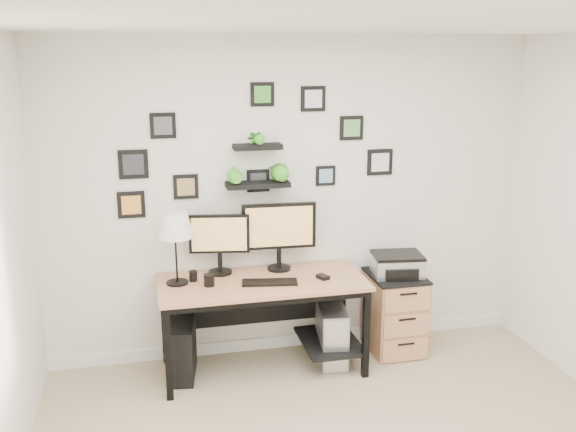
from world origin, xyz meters
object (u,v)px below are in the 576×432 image
object	(u,v)px
table_lamp	(175,227)
file_cabinet	(394,312)
monitor_left	(219,240)
printer	(397,264)
pc_tower_grey	(332,334)
pc_tower_black	(182,349)
desk	(266,293)
monitor_right	(279,231)
mug	(209,280)

from	to	relation	value
table_lamp	file_cabinet	distance (m)	1.99
monitor_left	printer	world-z (taller)	monitor_left
pc_tower_grey	file_cabinet	distance (m)	0.59
monitor_left	pc_tower_black	size ratio (longest dim) A/B	1.10
desk	printer	distance (m)	1.12
monitor_left	monitor_right	bearing A→B (deg)	-1.27
desk	monitor_right	distance (m)	0.51
desk	monitor_right	size ratio (longest dim) A/B	2.69
printer	pc_tower_black	bearing A→B (deg)	-178.38
pc_tower_black	monitor_left	bearing A→B (deg)	37.70
desk	monitor_left	world-z (taller)	monitor_left
desk	table_lamp	size ratio (longest dim) A/B	2.86
printer	file_cabinet	bearing A→B (deg)	151.30
mug	pc_tower_grey	size ratio (longest dim) A/B	0.18
table_lamp	pc_tower_black	bearing A→B (deg)	-79.92
desk	printer	bearing A→B (deg)	2.85
file_cabinet	pc_tower_black	bearing A→B (deg)	-178.29
file_cabinet	pc_tower_grey	bearing A→B (deg)	-171.97
pc_tower_black	printer	xyz separation A→B (m)	(1.79, 0.05, 0.54)
pc_tower_grey	printer	xyz separation A→B (m)	(0.58, 0.08, 0.53)
monitor_left	file_cabinet	distance (m)	1.61
desk	mug	size ratio (longest dim) A/B	17.37
pc_tower_black	file_cabinet	world-z (taller)	file_cabinet
pc_tower_grey	desk	bearing A→B (deg)	177.58
mug	monitor_right	bearing A→B (deg)	22.12
table_lamp	monitor_left	bearing A→B (deg)	22.85
desk	file_cabinet	distance (m)	1.15
desk	pc_tower_black	world-z (taller)	desk
pc_tower_grey	file_cabinet	world-z (taller)	file_cabinet
mug	table_lamp	bearing A→B (deg)	155.56
table_lamp	desk	bearing A→B (deg)	-3.95
pc_tower_black	monitor_right	bearing A→B (deg)	20.97
table_lamp	mug	world-z (taller)	table_lamp
printer	desk	bearing A→B (deg)	-177.15
pc_tower_black	pc_tower_grey	size ratio (longest dim) A/B	0.89
file_cabinet	table_lamp	bearing A→B (deg)	-179.64
printer	table_lamp	bearing A→B (deg)	-179.72
pc_tower_grey	mug	bearing A→B (deg)	-177.92
table_lamp	printer	world-z (taller)	table_lamp
monitor_left	file_cabinet	bearing A→B (deg)	-5.34
desk	pc_tower_black	bearing A→B (deg)	179.57
monitor_right	mug	xyz separation A→B (m)	(-0.59, -0.24, -0.28)
monitor_right	table_lamp	distance (m)	0.84
desk	mug	world-z (taller)	mug
desk	table_lamp	bearing A→B (deg)	176.05
desk	printer	size ratio (longest dim) A/B	3.70
monitor_right	mug	world-z (taller)	monitor_right
monitor_right	desk	bearing A→B (deg)	-128.49
table_lamp	pc_tower_grey	size ratio (longest dim) A/B	1.12
monitor_right	printer	xyz separation A→B (m)	(0.97, -0.13, -0.32)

